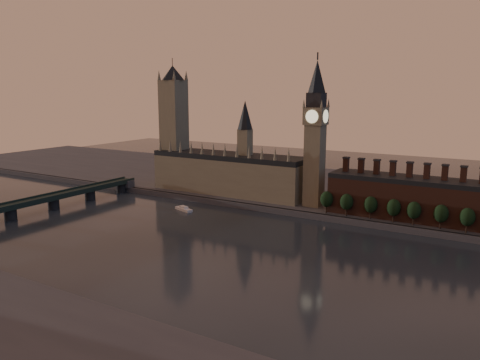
# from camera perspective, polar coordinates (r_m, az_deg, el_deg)

# --- Properties ---
(ground) EXTENTS (900.00, 900.00, 0.00)m
(ground) POSITION_cam_1_polar(r_m,az_deg,el_deg) (253.24, -2.83, -8.88)
(ground) COLOR black
(ground) RESTS_ON ground
(north_bank) EXTENTS (900.00, 182.00, 4.00)m
(north_bank) POSITION_cam_1_polar(r_m,az_deg,el_deg) (407.36, 11.22, -1.19)
(north_bank) COLOR #444449
(north_bank) RESTS_ON ground
(palace_of_westminster) EXTENTS (130.00, 30.30, 74.00)m
(palace_of_westminster) POSITION_cam_1_polar(r_m,az_deg,el_deg) (375.33, -1.30, 1.05)
(palace_of_westminster) COLOR #776E55
(palace_of_westminster) RESTS_ON north_bank
(victoria_tower) EXTENTS (24.00, 24.00, 108.00)m
(victoria_tower) POSITION_cam_1_polar(r_m,az_deg,el_deg) (403.25, -8.06, 6.99)
(victoria_tower) COLOR #776E55
(victoria_tower) RESTS_ON north_bank
(big_ben) EXTENTS (15.00, 15.00, 107.00)m
(big_ben) POSITION_cam_1_polar(r_m,az_deg,el_deg) (332.76, 9.18, 5.78)
(big_ben) COLOR #776E55
(big_ben) RESTS_ON north_bank
(chimney_block) EXTENTS (110.00, 25.00, 37.00)m
(chimney_block) POSITION_cam_1_polar(r_m,az_deg,el_deg) (319.59, 20.69, -2.08)
(chimney_block) COLOR #502A1E
(chimney_block) RESTS_ON north_bank
(embankment_tree_0) EXTENTS (8.60, 8.60, 14.88)m
(embankment_tree_0) POSITION_cam_1_polar(r_m,az_deg,el_deg) (320.49, 10.52, -2.31)
(embankment_tree_0) COLOR black
(embankment_tree_0) RESTS_ON north_bank
(embankment_tree_1) EXTENTS (8.60, 8.60, 14.88)m
(embankment_tree_1) POSITION_cam_1_polar(r_m,az_deg,el_deg) (315.41, 12.86, -2.62)
(embankment_tree_1) COLOR black
(embankment_tree_1) RESTS_ON north_bank
(embankment_tree_2) EXTENTS (8.60, 8.60, 14.88)m
(embankment_tree_2) POSITION_cam_1_polar(r_m,az_deg,el_deg) (311.61, 15.64, -2.91)
(embankment_tree_2) COLOR black
(embankment_tree_2) RESTS_ON north_bank
(embankment_tree_3) EXTENTS (8.60, 8.60, 14.88)m
(embankment_tree_3) POSITION_cam_1_polar(r_m,az_deg,el_deg) (308.11, 18.23, -3.21)
(embankment_tree_3) COLOR black
(embankment_tree_3) RESTS_ON north_bank
(embankment_tree_4) EXTENTS (8.60, 8.60, 14.88)m
(embankment_tree_4) POSITION_cam_1_polar(r_m,az_deg,el_deg) (305.40, 20.45, -3.48)
(embankment_tree_4) COLOR black
(embankment_tree_4) RESTS_ON north_bank
(embankment_tree_5) EXTENTS (8.60, 8.60, 14.88)m
(embankment_tree_5) POSITION_cam_1_polar(r_m,az_deg,el_deg) (303.33, 23.31, -3.78)
(embankment_tree_5) COLOR black
(embankment_tree_5) RESTS_ON north_bank
(embankment_tree_6) EXTENTS (8.60, 8.60, 14.88)m
(embankment_tree_6) POSITION_cam_1_polar(r_m,az_deg,el_deg) (301.49, 25.98, -4.08)
(embankment_tree_6) COLOR black
(embankment_tree_6) RESTS_ON north_bank
(westminster_bridge) EXTENTS (14.00, 200.00, 11.55)m
(westminster_bridge) POSITION_cam_1_polar(r_m,az_deg,el_deg) (356.56, -24.32, -2.77)
(westminster_bridge) COLOR black
(westminster_bridge) RESTS_ON ground
(river_boat) EXTENTS (16.69, 9.50, 3.21)m
(river_boat) POSITION_cam_1_polar(r_m,az_deg,el_deg) (341.48, -6.87, -3.51)
(river_boat) COLOR silver
(river_boat) RESTS_ON ground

